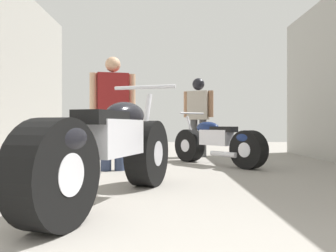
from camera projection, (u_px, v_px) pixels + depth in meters
name	position (u px, v px, depth m)	size (l,w,h in m)	color
ground_plane	(186.00, 182.00, 3.80)	(17.97, 17.97, 0.00)	gray
motorcycle_maroon_cruiser	(111.00, 150.00, 2.76)	(1.02, 2.25, 1.07)	black
motorcycle_black_naked	(218.00, 143.00, 5.41)	(1.32, 1.61, 0.88)	black
mechanic_in_blue	(113.00, 106.00, 4.75)	(0.66, 0.32, 1.63)	#2D3851
mechanic_with_helmet	(198.00, 110.00, 6.83)	(0.62, 0.37, 1.62)	#4C4C4C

